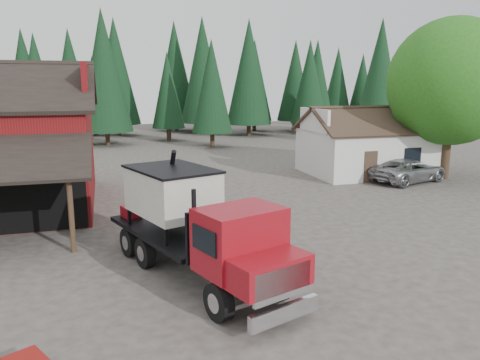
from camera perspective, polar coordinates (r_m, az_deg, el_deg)
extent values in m
plane|color=#453D36|center=(16.92, -0.46, -9.27)|extent=(120.00, 120.00, 0.00)
cube|color=maroon|center=(25.24, -18.17, 10.94)|extent=(0.25, 7.00, 2.00)
cylinder|color=#382619|center=(17.97, -19.88, -4.03)|extent=(0.20, 0.20, 2.80)
cube|color=silver|center=(33.40, 15.16, 3.35)|extent=(8.00, 6.00, 3.00)
cube|color=#38281E|center=(31.91, 16.77, 6.97)|extent=(8.60, 3.42, 1.80)
cube|color=#38281E|center=(34.46, 14.06, 7.41)|extent=(8.60, 3.42, 1.80)
cube|color=silver|center=(31.28, 9.05, 7.23)|extent=(0.20, 4.20, 1.50)
cube|color=silver|center=(35.43, 20.93, 7.10)|extent=(0.20, 4.20, 1.50)
cube|color=#38281E|center=(30.16, 15.63, 1.52)|extent=(0.90, 0.06, 2.00)
cube|color=black|center=(31.74, 20.31, 2.81)|extent=(1.20, 0.06, 1.00)
cylinder|color=#382619|center=(33.30, 23.76, 2.92)|extent=(0.60, 0.60, 3.20)
sphere|color=#275D15|center=(33.01, 24.41, 10.84)|extent=(8.00, 8.00, 8.00)
sphere|color=#275D15|center=(32.89, 21.72, 8.95)|extent=(4.40, 4.40, 4.40)
sphere|color=#275D15|center=(33.07, 26.52, 9.09)|extent=(4.80, 4.80, 4.80)
cylinder|color=#382619|center=(46.67, -3.39, 5.07)|extent=(0.44, 0.44, 1.60)
cone|color=black|center=(46.38, -3.47, 11.35)|extent=(3.96, 3.96, 9.00)
cylinder|color=#382619|center=(49.17, 16.28, 4.96)|extent=(0.44, 0.44, 1.60)
cone|color=black|center=(48.90, 16.69, 12.08)|extent=(4.84, 4.84, 11.00)
cylinder|color=#382619|center=(49.50, -15.85, 5.03)|extent=(0.44, 0.44, 1.60)
cone|color=black|center=(49.25, -16.28, 12.67)|extent=(5.28, 5.28, 12.00)
cylinder|color=black|center=(12.47, -2.60, -14.62)|extent=(0.65, 1.07, 1.02)
cylinder|color=black|center=(13.53, 4.49, -12.46)|extent=(0.65, 1.07, 1.02)
cylinder|color=black|center=(16.10, -11.48, -8.67)|extent=(0.65, 1.07, 1.02)
cylinder|color=black|center=(16.94, -5.42, -7.46)|extent=(0.65, 1.07, 1.02)
cylinder|color=black|center=(17.23, -13.31, -7.39)|extent=(0.65, 1.07, 1.02)
cylinder|color=black|center=(18.02, -7.54, -6.34)|extent=(0.65, 1.07, 1.02)
cube|color=black|center=(15.14, -5.76, -8.31)|extent=(3.66, 7.88, 0.37)
cube|color=silver|center=(11.97, 5.43, -15.83)|extent=(2.07, 0.88, 0.42)
cube|color=silver|center=(11.72, 5.19, -12.43)|extent=(1.70, 0.68, 0.84)
cube|color=maroon|center=(12.05, 3.43, -10.98)|extent=(2.38, 1.85, 0.79)
cube|color=maroon|center=(12.77, -0.01, -7.19)|extent=(2.64, 2.24, 1.72)
cube|color=black|center=(12.12, 2.07, -6.85)|extent=(1.87, 0.73, 0.84)
cylinder|color=black|center=(12.80, -5.61, -4.79)|extent=(0.17, 0.17, 1.68)
cube|color=black|center=(13.51, -2.34, -6.35)|extent=(2.18, 0.87, 1.49)
cube|color=black|center=(16.14, -8.13, -6.16)|extent=(4.06, 5.88, 0.15)
cube|color=beige|center=(15.78, -8.27, -1.39)|extent=(3.05, 3.61, 1.49)
cone|color=beige|center=(16.01, -8.17, -4.64)|extent=(2.62, 2.62, 0.65)
cube|color=black|center=(15.63, -8.35, 1.34)|extent=(3.17, 3.73, 0.07)
cylinder|color=black|center=(17.18, -8.64, -0.66)|extent=(0.34, 2.07, 2.84)
cube|color=maroon|center=(17.79, -13.13, -3.81)|extent=(0.78, 0.89, 0.42)
cylinder|color=silver|center=(14.21, 2.09, -10.01)|extent=(0.80, 1.05, 0.52)
imported|color=#9FA2A7|center=(31.28, 19.87, 1.11)|extent=(5.78, 3.88, 1.47)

